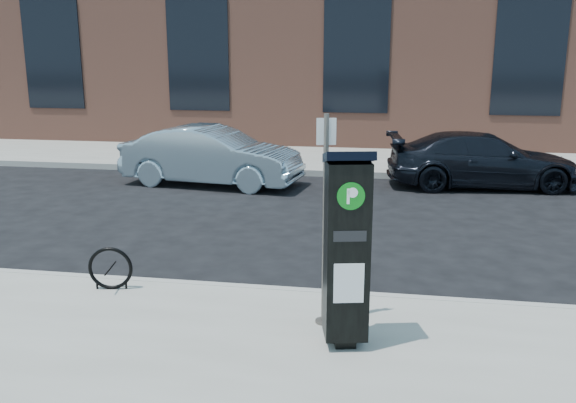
% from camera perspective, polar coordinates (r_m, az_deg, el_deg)
% --- Properties ---
extents(ground, '(120.00, 120.00, 0.00)m').
position_cam_1_polar(ground, '(7.78, 0.30, -9.15)').
color(ground, black).
rests_on(ground, ground).
extents(sidewalk_far, '(60.00, 12.00, 0.15)m').
position_cam_1_polar(sidewalk_far, '(21.31, 6.54, 5.59)').
color(sidewalk_far, gray).
rests_on(sidewalk_far, ground).
extents(curb_near, '(60.00, 0.12, 0.16)m').
position_cam_1_polar(curb_near, '(7.73, 0.28, -8.69)').
color(curb_near, '#9E9B93').
rests_on(curb_near, ground).
extents(curb_far, '(60.00, 0.12, 0.16)m').
position_cam_1_polar(curb_far, '(15.42, 5.22, 2.58)').
color(curb_far, '#9E9B93').
rests_on(curb_far, ground).
extents(building, '(28.00, 10.05, 8.25)m').
position_cam_1_polar(building, '(24.13, 7.26, 16.20)').
color(building, '#985945').
rests_on(building, ground).
extents(parking_kiosk, '(0.54, 0.50, 2.00)m').
position_cam_1_polar(parking_kiosk, '(5.96, 5.52, -4.34)').
color(parking_kiosk, black).
rests_on(parking_kiosk, sidewalk_near).
extents(sign_pole, '(0.20, 0.18, 2.28)m').
position_cam_1_polar(sign_pole, '(6.42, 3.48, -2.01)').
color(sign_pole, '#4F4A46').
rests_on(sign_pole, sidewalk_near).
extents(bike_rack, '(0.55, 0.15, 0.55)m').
position_cam_1_polar(bike_rack, '(7.92, -16.28, -6.04)').
color(bike_rack, black).
rests_on(bike_rack, sidewalk_near).
extents(car_silver, '(4.35, 1.99, 1.38)m').
position_cam_1_polar(car_silver, '(14.43, -7.16, 4.25)').
color(car_silver, '#91AAB9').
rests_on(car_silver, ground).
extents(car_dark, '(4.51, 2.21, 1.26)m').
position_cam_1_polar(car_dark, '(14.81, 17.72, 3.72)').
color(car_dark, black).
rests_on(car_dark, ground).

